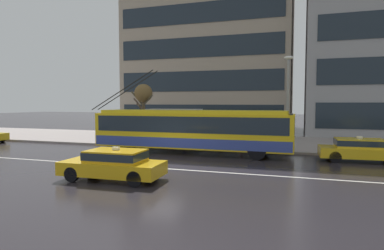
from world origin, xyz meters
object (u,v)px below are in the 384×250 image
Objects in this scene: pedestrian_walking_past at (178,122)px; pedestrian_at_shelter at (241,131)px; taxi_oncoming_near at (114,163)px; street_tree_bare at (143,95)px; taxi_ahead_of_bus at (361,149)px; pedestrian_waiting_by_pole at (220,131)px; bus_shelter at (175,118)px; pedestrian_approaching_curb at (183,123)px; trolleybus at (192,130)px; street_lamp at (288,94)px.

pedestrian_at_shelter is at bearing 0.77° from pedestrian_walking_past.
taxi_oncoming_near is 0.94× the size of street_tree_bare.
pedestrian_waiting_by_pole is at bearing 157.22° from taxi_ahead_of_bus.
pedestrian_walking_past is at bearing -179.23° from pedestrian_at_shelter.
street_tree_bare reaches higher than bus_shelter.
pedestrian_at_shelter is 8.57m from street_tree_bare.
street_tree_bare is (-4.15, 1.93, 2.08)m from pedestrian_approaching_curb.
pedestrian_approaching_curb reaches higher than taxi_oncoming_near.
taxi_ahead_of_bus is 1.06× the size of taxi_oncoming_near.
pedestrian_walking_past is at bearing 161.59° from taxi_ahead_of_bus.
pedestrian_walking_past is (-2.52, 4.14, 0.21)m from trolleybus.
trolleybus is 8.03× the size of pedestrian_at_shelter.
pedestrian_walking_past is at bearing 121.34° from trolleybus.
pedestrian_at_shelter is (3.31, 12.06, 0.42)m from taxi_oncoming_near.
pedestrian_walking_past is (-0.99, 1.41, 0.01)m from pedestrian_approaching_curb.
bus_shelter is at bearing -23.41° from street_tree_bare.
bus_shelter reaches higher than pedestrian_approaching_curb.
pedestrian_walking_past is 8.65m from street_lamp.
street_lamp is (3.27, -1.77, 2.65)m from pedestrian_at_shelter.
trolleybus reaches higher than taxi_oncoming_near.
taxi_oncoming_near is at bearing -143.10° from taxi_ahead_of_bus.
pedestrian_waiting_by_pole is at bearing -6.44° from pedestrian_walking_past.
street_lamp is (-3.98, 2.36, 3.07)m from taxi_ahead_of_bus.
trolleybus reaches higher than street_tree_bare.
taxi_oncoming_near is at bearing -96.27° from trolleybus.
street_lamp is at bearing -5.63° from bus_shelter.
taxi_ahead_of_bus is 0.75× the size of street_lamp.
bus_shelter reaches higher than taxi_ahead_of_bus.
taxi_oncoming_near is 2.59× the size of pedestrian_at_shelter.
pedestrian_walking_past is (-1.65, 11.99, 1.03)m from taxi_oncoming_near.
street_lamp is 1.32× the size of street_tree_bare.
trolleybus is 3.13m from pedestrian_approaching_curb.
pedestrian_walking_past is 3.55m from pedestrian_waiting_by_pole.
taxi_oncoming_near is 1.08× the size of bus_shelter.
trolleybus reaches higher than pedestrian_waiting_by_pole.
pedestrian_at_shelter is (4.83, 0.98, -0.95)m from bus_shelter.
pedestrian_waiting_by_pole is 0.27× the size of street_lamp.
pedestrian_approaching_curb is 0.44× the size of street_tree_bare.
trolleybus is 8.07× the size of pedestrian_waiting_by_pole.
bus_shelter is at bearing -171.18° from pedestrian_waiting_by_pole.
street_lamp reaches higher than taxi_ahead_of_bus.
pedestrian_approaching_curb is 1.72m from pedestrian_walking_past.
taxi_oncoming_near is 12.59m from street_lamp.
taxi_ahead_of_bus is at bearing -29.67° from pedestrian_at_shelter.
pedestrian_walking_past is (-0.14, 0.91, -0.34)m from bus_shelter.
bus_shelter reaches higher than taxi_oncoming_near.
street_tree_bare reaches higher than pedestrian_at_shelter.
street_lamp is at bearing -2.33° from pedestrian_approaching_curb.
pedestrian_at_shelter is 1.00× the size of pedestrian_waiting_by_pole.
pedestrian_approaching_curb is 0.99× the size of pedestrian_walking_past.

